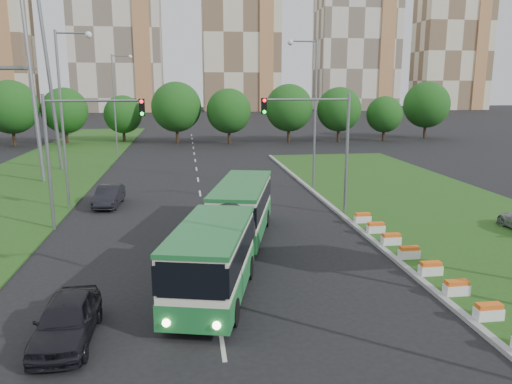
{
  "coord_description": "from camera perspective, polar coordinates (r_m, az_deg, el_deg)",
  "views": [
    {
      "loc": [
        -4.01,
        -21.22,
        8.48
      ],
      "look_at": [
        -0.18,
        5.91,
        2.6
      ],
      "focal_mm": 35.0,
      "sensor_mm": 36.0,
      "label": 1
    }
  ],
  "objects": [
    {
      "name": "ground",
      "position": [
        23.2,
        2.52,
        -9.34
      ],
      "size": [
        360.0,
        360.0,
        0.0
      ],
      "primitive_type": "plane",
      "color": "black",
      "rests_on": "ground"
    },
    {
      "name": "traffic_mast_left",
      "position": [
        31.04,
        -19.93,
        5.6
      ],
      "size": [
        5.76,
        0.32,
        8.0
      ],
      "color": "gray",
      "rests_on": "ground"
    },
    {
      "name": "median_kerb",
      "position": [
        32.02,
        10.59,
        -3.29
      ],
      "size": [
        0.3,
        60.0,
        0.18
      ],
      "primitive_type": "cube",
      "color": "#969696",
      "rests_on": "ground"
    },
    {
      "name": "apartment_tower_east",
      "position": [
        181.72,
        11.42,
        16.63
      ],
      "size": [
        27.0,
        15.0,
        47.0
      ],
      "primitive_type": "cube",
      "color": "beige",
      "rests_on": "ground"
    },
    {
      "name": "shopping_trolley",
      "position": [
        19.28,
        -4.5,
        -12.93
      ],
      "size": [
        0.39,
        0.42,
        0.68
      ],
      "rotation": [
        0.0,
        0.0,
        0.42
      ],
      "color": "orange",
      "rests_on": "ground"
    },
    {
      "name": "tree_line",
      "position": [
        77.6,
        2.41,
        9.17
      ],
      "size": [
        120.0,
        8.0,
        9.0
      ],
      "primitive_type": null,
      "color": "#164A13",
      "rests_on": "ground"
    },
    {
      "name": "apartment_tower_cwest",
      "position": [
        173.39,
        -15.69,
        17.49
      ],
      "size": [
        28.0,
        15.0,
        52.0
      ],
      "primitive_type": "cube",
      "color": "beige",
      "rests_on": "ground"
    },
    {
      "name": "midrise_east",
      "position": [
        195.67,
        21.43,
        14.69
      ],
      "size": [
        24.0,
        14.0,
        40.0
      ],
      "primitive_type": "cube",
      "color": "beige",
      "rests_on": "ground"
    },
    {
      "name": "street_lamps",
      "position": [
        31.33,
        -6.21,
        7.5
      ],
      "size": [
        36.0,
        60.0,
        12.0
      ],
      "primitive_type": null,
      "color": "gray",
      "rests_on": "ground"
    },
    {
      "name": "traffic_mast_median",
      "position": [
        32.58,
        7.7,
        6.49
      ],
      "size": [
        5.76,
        0.32,
        8.0
      ],
      "color": "gray",
      "rests_on": "ground"
    },
    {
      "name": "left_verge",
      "position": [
        49.02,
        -24.49,
        1.11
      ],
      "size": [
        12.0,
        110.0,
        0.1
      ],
      "primitive_type": "cube",
      "color": "#224E16",
      "rests_on": "ground"
    },
    {
      "name": "pedestrian",
      "position": [
        18.32,
        -2.94,
        -12.31
      ],
      "size": [
        0.67,
        0.79,
        1.82
      ],
      "primitive_type": "imported",
      "rotation": [
        0.0,
        0.0,
        1.15
      ],
      "color": "gray",
      "rests_on": "ground"
    },
    {
      "name": "car_left_far",
      "position": [
        37.15,
        -16.46,
        -0.43
      ],
      "size": [
        1.83,
        4.52,
        1.46
      ],
      "primitive_type": "imported",
      "rotation": [
        0.0,
        0.0,
        -0.06
      ],
      "color": "black",
      "rests_on": "ground"
    },
    {
      "name": "articulated_bus",
      "position": [
        24.42,
        -3.34,
        -4.12
      ],
      "size": [
        2.58,
        16.52,
        2.72
      ],
      "rotation": [
        0.0,
        0.0,
        -0.25
      ],
      "color": "silver",
      "rests_on": "ground"
    },
    {
      "name": "grass_median",
      "position": [
        34.84,
        21.51,
        -2.71
      ],
      "size": [
        14.0,
        60.0,
        0.15
      ],
      "primitive_type": "cube",
      "color": "#224E16",
      "rests_on": "ground"
    },
    {
      "name": "car_left_near",
      "position": [
        18.4,
        -20.83,
        -13.5
      ],
      "size": [
        1.82,
        4.54,
        1.55
      ],
      "primitive_type": "imported",
      "rotation": [
        0.0,
        0.0,
        0.0
      ],
      "color": "black",
      "rests_on": "ground"
    },
    {
      "name": "apartment_tower_ceast",
      "position": [
        173.06,
        -1.78,
        17.59
      ],
      "size": [
        25.0,
        15.0,
        50.0
      ],
      "primitive_type": "cube",
      "color": "beige",
      "rests_on": "ground"
    },
    {
      "name": "lane_markings",
      "position": [
        42.09,
        -6.49,
        0.41
      ],
      "size": [
        0.2,
        100.0,
        0.01
      ],
      "primitive_type": null,
      "color": "#B9B9B2",
      "rests_on": "ground"
    },
    {
      "name": "flower_planters",
      "position": [
        24.84,
        18.17,
        -7.38
      ],
      "size": [
        1.1,
        15.9,
        0.6
      ],
      "primitive_type": null,
      "color": "white",
      "rests_on": "grass_median"
    }
  ]
}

